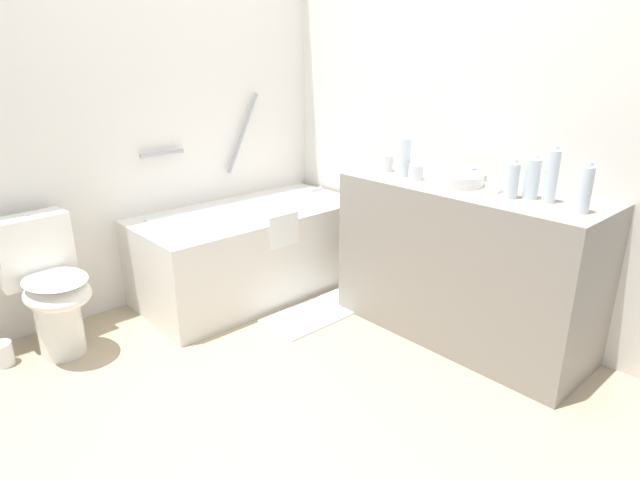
{
  "coord_description": "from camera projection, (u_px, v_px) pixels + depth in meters",
  "views": [
    {
      "loc": [
        -1.25,
        -1.66,
        1.5
      ],
      "look_at": [
        0.52,
        0.28,
        0.57
      ],
      "focal_mm": 29.44,
      "sensor_mm": 36.0,
      "label": 1
    }
  ],
  "objects": [
    {
      "name": "drinking_glass_2",
      "position": [
        387.0,
        163.0,
        3.07
      ],
      "size": [
        0.07,
        0.07,
        0.09
      ],
      "primitive_type": "cylinder",
      "color": "white",
      "rests_on": "vanity_counter"
    },
    {
      "name": "sink_faucet",
      "position": [
        473.0,
        174.0,
        2.87
      ],
      "size": [
        0.1,
        0.15,
        0.07
      ],
      "color": "silver",
      "rests_on": "vanity_counter"
    },
    {
      "name": "drinking_glass_0",
      "position": [
        402.0,
        165.0,
        3.03
      ],
      "size": [
        0.07,
        0.07,
        0.09
      ],
      "primitive_type": "cylinder",
      "color": "white",
      "rests_on": "vanity_counter"
    },
    {
      "name": "water_bottle_0",
      "position": [
        512.0,
        180.0,
        2.48
      ],
      "size": [
        0.07,
        0.07,
        0.19
      ],
      "color": "silver",
      "rests_on": "vanity_counter"
    },
    {
      "name": "toilet_paper_roll",
      "position": [
        1.0,
        354.0,
        2.66
      ],
      "size": [
        0.11,
        0.11,
        0.12
      ],
      "primitive_type": "cylinder",
      "color": "white",
      "rests_on": "ground_plane"
    },
    {
      "name": "bathtub",
      "position": [
        252.0,
        248.0,
        3.45
      ],
      "size": [
        1.47,
        0.72,
        1.25
      ],
      "color": "silver",
      "rests_on": "ground_plane"
    },
    {
      "name": "soap_dish",
      "position": [
        497.0,
        190.0,
        2.62
      ],
      "size": [
        0.09,
        0.06,
        0.02
      ],
      "primitive_type": "cube",
      "color": "white",
      "rests_on": "vanity_counter"
    },
    {
      "name": "water_bottle_1",
      "position": [
        552.0,
        176.0,
        2.39
      ],
      "size": [
        0.06,
        0.06,
        0.26
      ],
      "color": "silver",
      "rests_on": "vanity_counter"
    },
    {
      "name": "water_bottle_3",
      "position": [
        405.0,
        157.0,
        2.92
      ],
      "size": [
        0.07,
        0.07,
        0.23
      ],
      "color": "silver",
      "rests_on": "vanity_counter"
    },
    {
      "name": "bath_mat",
      "position": [
        319.0,
        312.0,
        3.22
      ],
      "size": [
        0.69,
        0.32,
        0.01
      ],
      "primitive_type": "cube",
      "color": "white",
      "rests_on": "ground_plane"
    },
    {
      "name": "water_bottle_4",
      "position": [
        532.0,
        178.0,
        2.46
      ],
      "size": [
        0.07,
        0.07,
        0.21
      ],
      "color": "silver",
      "rests_on": "vanity_counter"
    },
    {
      "name": "wall_right_mirror",
      "position": [
        472.0,
        101.0,
        2.94
      ],
      "size": [
        0.1,
        3.17,
        2.5
      ],
      "primitive_type": "cube",
      "color": "silver",
      "rests_on": "ground_plane"
    },
    {
      "name": "wall_back_tiled",
      "position": [
        119.0,
        100.0,
        3.04
      ],
      "size": [
        3.15,
        0.1,
        2.5
      ],
      "primitive_type": "cube",
      "color": "silver",
      "rests_on": "ground_plane"
    },
    {
      "name": "drinking_glass_1",
      "position": [
        416.0,
        172.0,
        2.86
      ],
      "size": [
        0.08,
        0.08,
        0.08
      ],
      "primitive_type": "cylinder",
      "color": "white",
      "rests_on": "vanity_counter"
    },
    {
      "name": "toilet",
      "position": [
        49.0,
        285.0,
        2.7
      ],
      "size": [
        0.38,
        0.55,
        0.73
      ],
      "rotation": [
        0.0,
        0.0,
        -1.49
      ],
      "color": "white",
      "rests_on": "ground_plane"
    },
    {
      "name": "sink_basin",
      "position": [
        455.0,
        179.0,
        2.76
      ],
      "size": [
        0.29,
        0.29,
        0.06
      ],
      "primitive_type": "cylinder",
      "color": "white",
      "rests_on": "vanity_counter"
    },
    {
      "name": "vanity_counter",
      "position": [
        463.0,
        264.0,
        2.85
      ],
      "size": [
        0.54,
        1.38,
        0.85
      ],
      "primitive_type": "cube",
      "color": "gray",
      "rests_on": "ground_plane"
    },
    {
      "name": "water_bottle_2",
      "position": [
        585.0,
        189.0,
        2.23
      ],
      "size": [
        0.06,
        0.06,
        0.22
      ],
      "color": "silver",
      "rests_on": "vanity_counter"
    },
    {
      "name": "ground_plane",
      "position": [
        278.0,
        394.0,
        2.45
      ],
      "size": [
        3.77,
        3.77,
        0.0
      ],
      "primitive_type": "plane",
      "color": "tan"
    }
  ]
}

